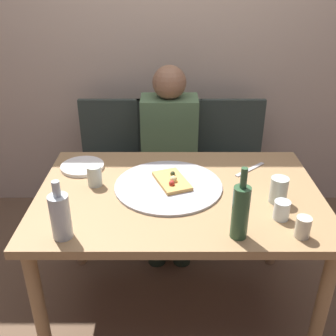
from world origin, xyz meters
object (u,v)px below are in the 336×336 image
dining_table (178,207)px  plate_stack (82,166)px  wine_bottle (240,211)px  beer_bottle (60,216)px  tumbler_far (94,176)px  table_knife (250,169)px  tumbler_near (278,190)px  chair_middle (169,159)px  wine_glass (281,210)px  chair_left (111,159)px  pizza_slice_last (172,181)px  chair_right (231,159)px  short_glass (303,227)px  pizza_tray (168,186)px  guest_in_sweater (169,151)px

dining_table → plate_stack: 0.56m
dining_table → wine_bottle: size_ratio=4.41×
beer_bottle → tumbler_far: 0.41m
table_knife → tumbler_near: bearing=60.2°
table_knife → chair_middle: (-0.42, 0.62, -0.24)m
wine_glass → chair_left: 1.39m
pizza_slice_last → chair_right: bearing=61.4°
wine_bottle → short_glass: wine_bottle is taller
wine_glass → chair_left: chair_left is taller
tumbler_near → plate_stack: size_ratio=0.53×
pizza_tray → chair_left: chair_left is taller
dining_table → chair_middle: size_ratio=1.48×
tumbler_far → table_knife: size_ratio=0.46×
guest_in_sweater → plate_stack: bearing=44.2°
tumbler_far → chair_left: 0.83m
pizza_slice_last → table_knife: pizza_slice_last is taller
chair_right → wine_glass: bearing=91.8°
chair_middle → short_glass: bearing=113.6°
wine_bottle → chair_middle: wine_bottle is taller
dining_table → beer_bottle: size_ratio=5.37×
pizza_slice_last → chair_middle: chair_middle is taller
short_glass → guest_in_sweater: guest_in_sweater is taller
chair_middle → beer_bottle: bearing=70.4°
beer_bottle → short_glass: beer_bottle is taller
short_glass → plate_stack: short_glass is taller
short_glass → wine_glass: bearing=112.1°
dining_table → short_glass: (0.47, -0.34, 0.13)m
wine_bottle → plate_stack: 0.94m
plate_stack → table_knife: bearing=-1.4°
pizza_slice_last → table_knife: bearing=21.0°
tumbler_near → chair_left: 1.31m
plate_stack → table_knife: 0.88m
wine_bottle → tumbler_near: size_ratio=2.52×
tumbler_far → chair_middle: chair_middle is taller
pizza_slice_last → chair_middle: bearing=90.8°
pizza_tray → table_knife: (0.43, 0.17, -0.00)m
pizza_slice_last → tumbler_far: bearing=179.8°
pizza_tray → pizza_slice_last: (0.02, 0.02, 0.02)m
plate_stack → guest_in_sweater: size_ratio=0.19×
chair_left → chair_middle: same height
pizza_slice_last → guest_in_sweater: (-0.01, 0.62, -0.14)m
pizza_tray → beer_bottle: (-0.41, -0.39, 0.09)m
table_knife → guest_in_sweater: 0.64m
beer_bottle → plate_stack: (-0.04, 0.58, -0.09)m
tumbler_far → guest_in_sweater: guest_in_sweater is taller
chair_right → pizza_slice_last: bearing=61.4°
tumbler_near → wine_glass: (-0.02, -0.13, -0.02)m
pizza_tray → wine_glass: size_ratio=6.28×
plate_stack → chair_middle: bearing=52.5°
tumbler_far → wine_glass: 0.87m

